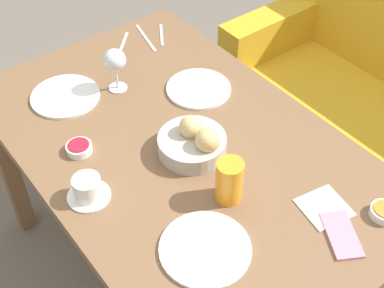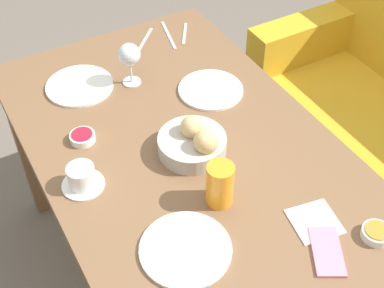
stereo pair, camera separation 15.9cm
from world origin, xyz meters
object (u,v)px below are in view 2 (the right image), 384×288
Objects in this scene: jam_bowl_berry at (82,137)px; cell_phone at (327,251)px; bread_basket at (194,142)px; wine_glass at (129,56)px; coffee_cup at (82,178)px; plate_far_center at (211,90)px; plate_near_right at (186,249)px; napkin at (315,221)px; juice_glass at (220,184)px; plate_near_left at (80,86)px; knife_silver at (143,42)px; jam_bowl_honey at (376,233)px; fork_silver at (169,35)px; spoon_coffee at (185,33)px.

jam_bowl_berry is 0.79m from cell_phone.
bread_basket is 0.41m from wine_glass.
coffee_cup reaches higher than cell_phone.
plate_near_right is at bearing -36.50° from plate_far_center.
plate_far_center is (-0.53, 0.39, 0.00)m from plate_near_right.
plate_far_center is 0.62m from napkin.
plate_near_left is at bearing -167.02° from juice_glass.
wine_glass reaches higher than knife_silver.
wine_glass is at bearing -167.90° from napkin.
plate_near_right is 0.20m from juice_glass.
napkin is (0.79, 0.17, -0.11)m from wine_glass.
bread_basket reaches higher than plate_far_center.
bread_basket is 2.63× the size of jam_bowl_berry.
napkin is at bearing 1.49° from knife_silver.
plate_near_left is 1.07m from jam_bowl_honey.
plate_near_right reaches higher than fork_silver.
bread_basket is 0.57m from jam_bowl_honey.
bread_basket is at bearing -26.44° from spoon_coffee.
bread_basket is 1.24× the size of cell_phone.
plate_near_right is at bearing -25.17° from fork_silver.
plate_far_center is 1.32× the size of cell_phone.
knife_silver is at bearing -178.51° from napkin.
coffee_cup is 0.19m from jam_bowl_berry.
spoon_coffee is (0.02, 0.17, 0.00)m from knife_silver.
wine_glass is 0.90m from cell_phone.
plate_near_left is (-0.47, -0.19, -0.03)m from bread_basket.
plate_far_center is 2.82× the size of jam_bowl_berry.
fork_silver is at bearing 161.87° from juice_glass.
jam_bowl_honey reaches higher than cell_phone.
jam_bowl_honey is at bearing 1.45° from fork_silver.
juice_glass is at bearing -28.13° from plate_far_center.
bread_basket is 1.57× the size of spoon_coffee.
juice_glass is 0.84× the size of wine_glass.
napkin is at bearing -4.21° from plate_far_center.
jam_bowl_honey is 0.52× the size of knife_silver.
napkin is at bearing -8.19° from spoon_coffee.
wine_glass is at bearing -171.23° from cell_phone.
plate_far_center reaches higher than cell_phone.
fork_silver is 1.49× the size of spoon_coffee.
wine_glass is (-0.70, 0.17, 0.11)m from plate_near_right.
coffee_cup is at bearing -20.84° from jam_bowl_berry.
cell_phone reaches higher than napkin.
bread_basket is 0.65m from fork_silver.
cell_phone is at bearing 41.47° from coffee_cup.
jam_bowl_honey is 1.12m from knife_silver.
wine_glass is (-0.40, -0.02, 0.07)m from bread_basket.
coffee_cup is 0.80m from fork_silver.
bread_basket is 1.57× the size of juice_glass.
spoon_coffee is at bearing 178.33° from jam_bowl_honey.
cell_phone is at bearing -0.41° from knife_silver.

